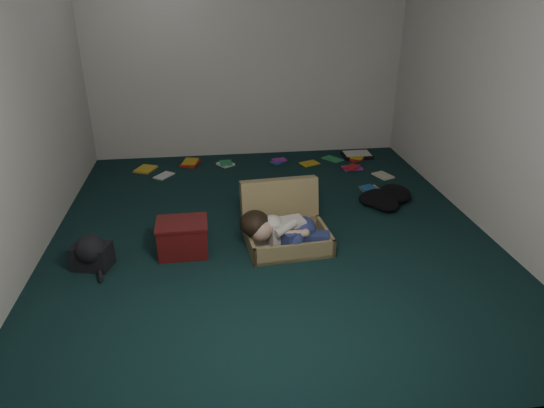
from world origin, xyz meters
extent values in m
plane|color=black|center=(0.00, 0.00, 0.00)|extent=(4.50, 4.50, 0.00)
plane|color=silver|center=(0.00, 2.25, 1.30)|extent=(4.50, 0.00, 4.50)
plane|color=silver|center=(0.00, -2.25, 1.30)|extent=(4.50, 0.00, 4.50)
plane|color=silver|center=(-2.00, 0.00, 1.30)|extent=(0.00, 4.50, 4.50)
plane|color=silver|center=(2.00, 0.00, 1.30)|extent=(0.00, 4.50, 4.50)
cube|color=olive|center=(0.12, -0.33, 0.08)|extent=(0.75, 0.57, 0.16)
cube|color=beige|center=(0.12, -0.33, 0.04)|extent=(0.69, 0.50, 0.02)
cube|color=olive|center=(0.09, 0.00, 0.25)|extent=(0.73, 0.28, 0.52)
cube|color=beige|center=(0.10, -0.35, 0.17)|extent=(0.34, 0.24, 0.22)
sphere|color=tan|center=(-0.13, -0.40, 0.23)|extent=(0.19, 0.19, 0.19)
ellipsoid|color=black|center=(-0.17, -0.35, 0.27)|extent=(0.26, 0.27, 0.22)
ellipsoid|color=navy|center=(0.25, -0.33, 0.17)|extent=(0.23, 0.27, 0.22)
cube|color=navy|center=(0.18, -0.45, 0.16)|extent=(0.30, 0.24, 0.14)
cube|color=navy|center=(0.33, -0.44, 0.14)|extent=(0.27, 0.17, 0.11)
sphere|color=white|center=(0.43, -0.41, 0.12)|extent=(0.11, 0.11, 0.11)
sphere|color=white|center=(0.43, -0.48, 0.11)|extent=(0.10, 0.10, 0.10)
cylinder|color=tan|center=(0.16, -0.48, 0.22)|extent=(0.19, 0.08, 0.07)
cube|color=#4E1010|center=(-0.79, -0.30, 0.14)|extent=(0.42, 0.33, 0.27)
cube|color=#4E1010|center=(-0.79, -0.30, 0.29)|extent=(0.44, 0.35, 0.02)
cube|color=black|center=(1.42, 1.92, 0.02)|extent=(0.38, 0.28, 0.05)
cube|color=white|center=(1.42, 1.92, 0.05)|extent=(0.34, 0.25, 0.01)
cube|color=gold|center=(-1.33, 1.79, 0.01)|extent=(0.21, 0.15, 0.02)
cube|color=#AB1619|center=(-0.78, 1.92, 0.01)|extent=(0.26, 0.25, 0.02)
cube|color=silver|center=(-0.34, 1.84, 0.01)|extent=(0.21, 0.24, 0.02)
cube|color=#1C579C|center=(0.35, 1.85, 0.01)|extent=(0.22, 0.25, 0.02)
cube|color=gold|center=(0.74, 1.74, 0.01)|extent=(0.26, 0.24, 0.02)
cube|color=#268C4C|center=(1.07, 1.86, 0.01)|extent=(0.22, 0.17, 0.02)
cube|color=purple|center=(1.23, 1.50, 0.01)|extent=(0.26, 0.25, 0.02)
cube|color=beige|center=(1.53, 1.20, 0.01)|extent=(0.19, 0.23, 0.02)
cube|color=gold|center=(1.24, 0.77, 0.01)|extent=(0.23, 0.25, 0.02)
cube|color=#AB1619|center=(1.35, 1.82, 0.01)|extent=(0.25, 0.23, 0.02)
cube|color=silver|center=(-1.09, 1.55, 0.01)|extent=(0.23, 0.19, 0.02)
camera|label=1|loc=(-0.51, -4.00, 2.16)|focal=32.00mm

